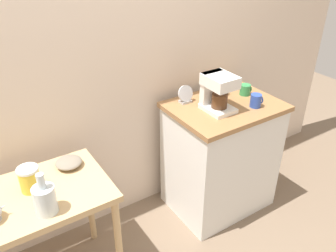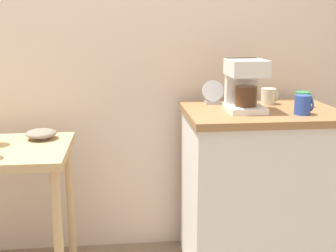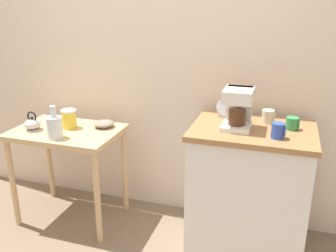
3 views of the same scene
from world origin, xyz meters
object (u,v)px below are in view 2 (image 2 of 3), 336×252
table_clock (213,94)px  bowl_stoneware (41,134)px  mug_small_cream (269,96)px  coffee_maker (245,83)px  mug_tall_green (303,99)px  mug_blue (303,105)px

table_clock → bowl_stoneware: bearing=-175.0°
table_clock → mug_small_cream: bearing=-7.6°
coffee_maker → bowl_stoneware: bearing=173.3°
coffee_maker → mug_tall_green: (0.34, 0.07, -0.10)m
mug_blue → mug_tall_green: (0.08, 0.19, -0.01)m
coffee_maker → table_clock: coffee_maker is taller
mug_blue → bowl_stoneware: bearing=169.3°
mug_small_cream → bowl_stoneware: bearing=-178.1°
mug_blue → mug_small_cream: mug_blue is taller
mug_tall_green → table_clock: bearing=163.6°
bowl_stoneware → mug_blue: (1.30, -0.24, 0.17)m
mug_blue → table_clock: 0.50m
bowl_stoneware → mug_tall_green: 1.39m
bowl_stoneware → mug_small_cream: mug_small_cream is taller
coffee_maker → mug_tall_green: coffee_maker is taller
mug_tall_green → coffee_maker: bearing=-168.8°
mug_tall_green → mug_blue: bearing=-113.0°
mug_tall_green → table_clock: (-0.46, 0.14, 0.02)m
coffee_maker → mug_blue: (0.26, -0.12, -0.09)m
mug_blue → mug_small_cream: bearing=104.6°
mug_small_cream → table_clock: table_clock is taller
bowl_stoneware → coffee_maker: bearing=-6.7°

